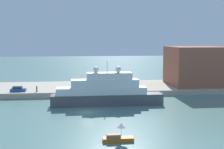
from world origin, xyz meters
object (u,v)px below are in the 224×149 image
object	(u,v)px
large_yacht	(106,92)
mooring_bollard	(94,89)
small_motorboat	(118,135)
person_figure	(37,89)
parked_car	(18,89)
harbor_building	(197,66)

from	to	relation	value
large_yacht	mooring_bollard	bearing A→B (deg)	100.86
large_yacht	small_motorboat	xyz separation A→B (m)	(-0.49, -25.56, -2.01)
large_yacht	person_figure	xyz separation A→B (m)	(-17.24, 11.57, -0.82)
small_motorboat	mooring_bollard	distance (m)	36.56
small_motorboat	parked_car	size ratio (longest dim) A/B	1.15
harbor_building	parked_car	bearing A→B (deg)	-173.37
small_motorboat	person_figure	distance (m)	40.76
harbor_building	mooring_bollard	size ratio (longest dim) A/B	19.42
large_yacht	small_motorboat	bearing A→B (deg)	-91.09
large_yacht	harbor_building	xyz separation A→B (m)	(29.34, 18.58, 4.19)
large_yacht	harbor_building	world-z (taller)	harbor_building
large_yacht	harbor_building	distance (m)	34.98
large_yacht	parked_car	distance (m)	25.57
small_motorboat	harbor_building	world-z (taller)	harbor_building
large_yacht	harbor_building	bearing A→B (deg)	32.34
small_motorboat	parked_car	distance (m)	43.92
parked_car	person_figure	world-z (taller)	person_figure
person_figure	mooring_bollard	size ratio (longest dim) A/B	1.92
person_figure	large_yacht	bearing A→B (deg)	-33.87
mooring_bollard	small_motorboat	bearing A→B (deg)	-87.47
harbor_building	person_figure	distance (m)	47.37
person_figure	mooring_bollard	world-z (taller)	person_figure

